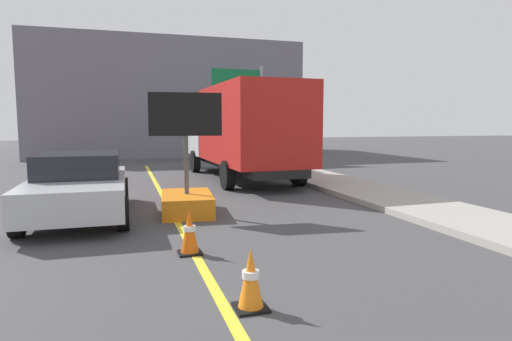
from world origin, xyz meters
The scene contains 7 objects.
arrow_board_trailer centered at (0.32, 12.46, 0.48)m, with size 1.60×1.90×2.70m.
box_truck centered at (3.12, 17.83, 1.79)m, with size 2.87×8.04×3.28m.
pickup_car centered at (-1.96, 12.77, 0.70)m, with size 2.05×4.44×1.38m.
highway_guide_sign centered at (5.27, 24.87, 3.42)m, with size 2.79×0.29×5.00m.
far_building_block centered at (1.76, 33.12, 3.51)m, with size 16.04×9.95×7.02m, color slate.
traffic_cone_mid_lane centered at (0.27, 7.17, 0.34)m, with size 0.36×0.36×0.69m.
traffic_cone_far_lane centered at (-0.07, 9.39, 0.35)m, with size 0.36×0.36×0.71m.
Camera 1 is at (-1.02, 2.79, 2.03)m, focal length 30.45 mm.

